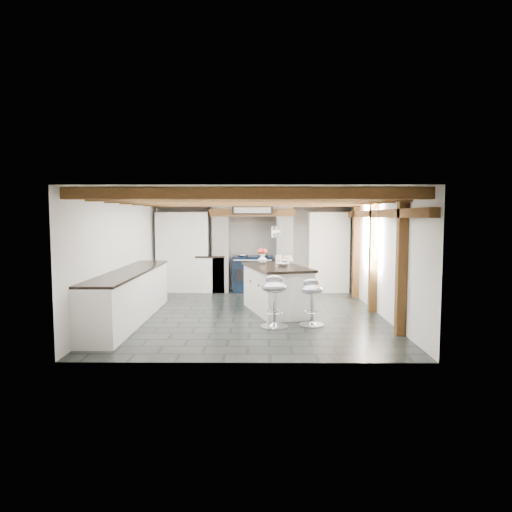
{
  "coord_description": "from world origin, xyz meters",
  "views": [
    {
      "loc": [
        0.16,
        -8.79,
        1.9
      ],
      "look_at": [
        0.1,
        0.4,
        1.1
      ],
      "focal_mm": 32.0,
      "sensor_mm": 36.0,
      "label": 1
    }
  ],
  "objects_px": {
    "kitchen_island": "(276,288)",
    "bar_stool_near": "(312,297)",
    "bar_stool_far": "(274,295)",
    "range_cooker": "(253,273)"
  },
  "relations": [
    {
      "from": "range_cooker",
      "to": "bar_stool_near",
      "type": "bearing_deg",
      "value": -73.59
    },
    {
      "from": "bar_stool_near",
      "to": "kitchen_island",
      "type": "bearing_deg",
      "value": 122.03
    },
    {
      "from": "kitchen_island",
      "to": "bar_stool_far",
      "type": "distance_m",
      "value": 1.29
    },
    {
      "from": "kitchen_island",
      "to": "bar_stool_far",
      "type": "xyz_separation_m",
      "value": [
        -0.08,
        -1.29,
        0.08
      ]
    },
    {
      "from": "bar_stool_near",
      "to": "bar_stool_far",
      "type": "distance_m",
      "value": 0.66
    },
    {
      "from": "kitchen_island",
      "to": "bar_stool_far",
      "type": "bearing_deg",
      "value": -109.65
    },
    {
      "from": "kitchen_island",
      "to": "bar_stool_near",
      "type": "relative_size",
      "value": 2.53
    },
    {
      "from": "range_cooker",
      "to": "bar_stool_near",
      "type": "relative_size",
      "value": 1.23
    },
    {
      "from": "kitchen_island",
      "to": "bar_stool_far",
      "type": "height_order",
      "value": "kitchen_island"
    },
    {
      "from": "range_cooker",
      "to": "bar_stool_near",
      "type": "xyz_separation_m",
      "value": [
        1.08,
        -3.65,
        0.04
      ]
    }
  ]
}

